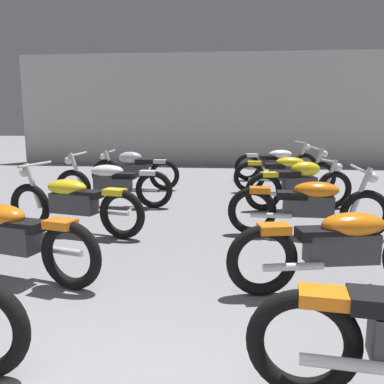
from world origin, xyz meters
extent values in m
cube|color=#BCBAB7|center=(0.00, 12.77, 1.80)|extent=(13.30, 0.24, 3.60)
torus|color=black|center=(-0.91, 2.39, 0.34)|extent=(0.68, 0.28, 0.67)
cube|color=#38383D|center=(-1.64, 2.58, 0.44)|extent=(0.70, 0.40, 0.28)
cube|color=black|center=(-1.43, 2.52, 0.57)|extent=(0.45, 0.33, 0.10)
cube|color=orange|center=(-1.01, 2.41, 0.64)|extent=(0.32, 0.27, 0.08)
cylinder|color=silver|center=(-1.12, 2.58, 0.32)|extent=(0.55, 0.21, 0.07)
torus|color=black|center=(-2.34, 4.41, 0.34)|extent=(0.68, 0.26, 0.67)
torus|color=black|center=(-0.88, 4.08, 0.34)|extent=(0.68, 0.26, 0.67)
cylinder|color=silver|center=(-2.27, 4.40, 0.65)|extent=(0.28, 0.13, 0.66)
cube|color=#38383D|center=(-1.61, 4.25, 0.44)|extent=(0.70, 0.38, 0.28)
ellipsoid|color=yellow|center=(-1.71, 4.27, 0.66)|extent=(0.66, 0.45, 0.22)
cube|color=black|center=(-1.40, 4.20, 0.57)|extent=(0.44, 0.32, 0.10)
cube|color=yellow|center=(-0.98, 4.10, 0.64)|extent=(0.32, 0.26, 0.08)
cylinder|color=silver|center=(-2.21, 4.38, 0.96)|extent=(0.19, 0.67, 0.04)
sphere|color=white|center=(-2.40, 4.43, 0.84)|extent=(0.14, 0.14, 0.14)
cylinder|color=silver|center=(-1.10, 4.26, 0.32)|extent=(0.55, 0.19, 0.07)
torus|color=black|center=(-2.32, 6.01, 0.34)|extent=(0.67, 0.12, 0.67)
torus|color=black|center=(-0.82, 5.98, 0.34)|extent=(0.67, 0.12, 0.67)
cylinder|color=silver|center=(-2.24, 6.01, 0.65)|extent=(0.27, 0.08, 0.66)
cube|color=#38383D|center=(-1.57, 5.99, 0.44)|extent=(0.66, 0.25, 0.28)
ellipsoid|color=white|center=(-1.67, 5.99, 0.66)|extent=(0.61, 0.33, 0.22)
cube|color=black|center=(-1.35, 5.99, 0.57)|extent=(0.40, 0.25, 0.10)
cube|color=white|center=(-0.92, 5.98, 0.64)|extent=(0.28, 0.21, 0.08)
cylinder|color=silver|center=(-2.18, 6.00, 0.96)|extent=(0.05, 0.68, 0.04)
sphere|color=white|center=(-2.38, 6.01, 0.84)|extent=(0.14, 0.14, 0.14)
cylinder|color=silver|center=(-1.07, 6.11, 0.32)|extent=(0.55, 0.08, 0.07)
torus|color=black|center=(-2.25, 7.75, 0.34)|extent=(0.67, 0.13, 0.67)
torus|color=black|center=(-0.95, 7.78, 0.34)|extent=(0.67, 0.13, 0.67)
cylinder|color=silver|center=(-2.17, 7.75, 0.59)|extent=(0.24, 0.08, 0.56)
cube|color=#38383D|center=(-1.60, 7.77, 0.44)|extent=(0.58, 0.25, 0.28)
ellipsoid|color=#B7B7BC|center=(-1.70, 7.76, 0.72)|extent=(0.53, 0.29, 0.26)
cube|color=black|center=(-1.38, 7.77, 0.64)|extent=(0.41, 0.25, 0.10)
cube|color=#B7B7BC|center=(-1.05, 7.78, 0.64)|extent=(0.28, 0.21, 0.08)
cylinder|color=silver|center=(-2.11, 7.75, 0.85)|extent=(0.05, 0.48, 0.04)
sphere|color=white|center=(-2.31, 7.75, 0.73)|extent=(0.14, 0.14, 0.14)
cylinder|color=silver|center=(-1.20, 7.91, 0.32)|extent=(0.55, 0.08, 0.07)
torus|color=black|center=(1.04, 1.02, 0.34)|extent=(0.68, 0.18, 0.67)
cube|color=orange|center=(1.14, 1.01, 0.64)|extent=(0.30, 0.23, 0.08)
cylinder|color=silver|center=(1.28, 0.86, 0.32)|extent=(0.55, 0.13, 0.07)
torus|color=black|center=(0.88, 2.44, 0.34)|extent=(0.68, 0.25, 0.67)
cube|color=#38383D|center=(1.62, 2.59, 0.44)|extent=(0.70, 0.37, 0.28)
ellipsoid|color=orange|center=(1.72, 2.61, 0.66)|extent=(0.65, 0.44, 0.22)
cube|color=black|center=(1.40, 2.55, 0.57)|extent=(0.44, 0.32, 0.10)
cube|color=orange|center=(0.98, 2.46, 0.64)|extent=(0.32, 0.25, 0.08)
cylinder|color=silver|center=(1.16, 2.36, 0.32)|extent=(0.55, 0.18, 0.07)
torus|color=black|center=(2.36, 4.41, 0.34)|extent=(0.67, 0.13, 0.67)
torus|color=black|center=(0.86, 4.45, 0.34)|extent=(0.67, 0.13, 0.67)
cylinder|color=silver|center=(2.28, 4.41, 0.65)|extent=(0.28, 0.08, 0.66)
cube|color=#38383D|center=(1.61, 4.43, 0.44)|extent=(0.67, 0.26, 0.28)
ellipsoid|color=orange|center=(1.71, 4.43, 0.66)|extent=(0.61, 0.34, 0.22)
cube|color=black|center=(1.39, 4.44, 0.57)|extent=(0.41, 0.25, 0.10)
cube|color=orange|center=(0.96, 4.45, 0.64)|extent=(0.29, 0.21, 0.08)
cylinder|color=silver|center=(2.22, 4.41, 0.96)|extent=(0.05, 0.68, 0.04)
sphere|color=white|center=(2.42, 4.41, 0.84)|extent=(0.14, 0.14, 0.14)
cylinder|color=silver|center=(1.10, 4.31, 0.32)|extent=(0.55, 0.08, 0.07)
torus|color=black|center=(2.36, 6.31, 0.34)|extent=(0.68, 0.28, 0.67)
torus|color=black|center=(1.10, 5.98, 0.34)|extent=(0.68, 0.28, 0.67)
cylinder|color=silver|center=(2.28, 6.29, 0.59)|extent=(0.25, 0.13, 0.56)
cube|color=#38383D|center=(1.73, 6.14, 0.44)|extent=(0.61, 0.38, 0.28)
ellipsoid|color=yellow|center=(1.83, 6.17, 0.72)|extent=(0.57, 0.40, 0.26)
cube|color=black|center=(1.52, 6.09, 0.64)|extent=(0.45, 0.34, 0.10)
cube|color=yellow|center=(1.20, 6.00, 0.64)|extent=(0.32, 0.27, 0.08)
cylinder|color=silver|center=(2.22, 6.28, 0.85)|extent=(0.16, 0.47, 0.04)
sphere|color=white|center=(2.42, 6.33, 0.73)|extent=(0.14, 0.14, 0.14)
cylinder|color=silver|center=(1.38, 5.92, 0.32)|extent=(0.55, 0.21, 0.07)
torus|color=black|center=(2.40, 7.80, 0.34)|extent=(0.68, 0.16, 0.67)
torus|color=black|center=(0.90, 7.70, 0.34)|extent=(0.68, 0.16, 0.67)
cylinder|color=silver|center=(2.32, 7.80, 0.65)|extent=(0.28, 0.09, 0.66)
cube|color=#38383D|center=(1.65, 7.75, 0.44)|extent=(0.67, 0.28, 0.28)
ellipsoid|color=yellow|center=(1.75, 7.76, 0.66)|extent=(0.62, 0.36, 0.22)
cube|color=black|center=(1.43, 7.74, 0.57)|extent=(0.42, 0.27, 0.10)
cube|color=yellow|center=(1.00, 7.71, 0.64)|extent=(0.29, 0.22, 0.08)
cylinder|color=silver|center=(2.26, 7.79, 0.96)|extent=(0.08, 0.68, 0.04)
sphere|color=white|center=(2.46, 7.81, 0.84)|extent=(0.14, 0.14, 0.14)
cylinder|color=silver|center=(1.16, 7.59, 0.32)|extent=(0.55, 0.11, 0.07)
torus|color=black|center=(2.36, 9.74, 0.34)|extent=(0.68, 0.25, 0.67)
torus|color=black|center=(0.90, 9.41, 0.34)|extent=(0.68, 0.25, 0.67)
cylinder|color=silver|center=(2.29, 9.72, 0.65)|extent=(0.28, 0.13, 0.66)
cube|color=#38383D|center=(1.63, 9.58, 0.44)|extent=(0.70, 0.38, 0.28)
ellipsoid|color=white|center=(1.73, 9.60, 0.66)|extent=(0.66, 0.44, 0.22)
cube|color=black|center=(1.42, 9.53, 0.57)|extent=(0.44, 0.32, 0.10)
cube|color=white|center=(1.00, 9.43, 0.64)|extent=(0.32, 0.26, 0.08)
cylinder|color=silver|center=(2.23, 9.71, 0.96)|extent=(0.18, 0.67, 0.04)
sphere|color=white|center=(2.42, 9.75, 0.84)|extent=(0.14, 0.14, 0.14)
cylinder|color=silver|center=(1.17, 9.34, 0.32)|extent=(0.55, 0.19, 0.07)
camera|label=1|loc=(0.64, -1.30, 1.66)|focal=39.58mm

